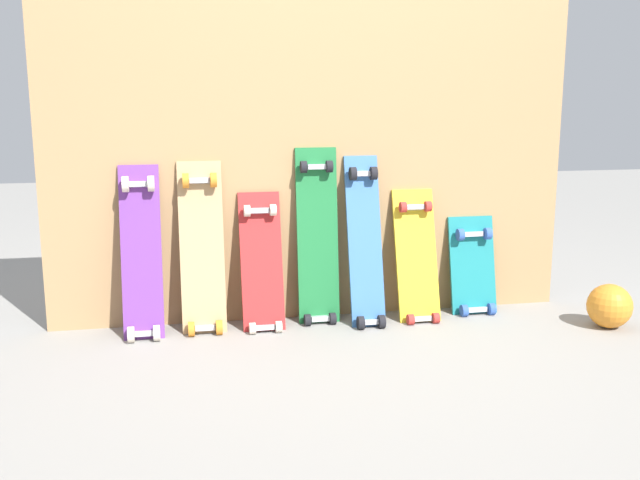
{
  "coord_description": "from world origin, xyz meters",
  "views": [
    {
      "loc": [
        -0.65,
        -3.31,
        1.07
      ],
      "look_at": [
        0.0,
        -0.07,
        0.4
      ],
      "focal_mm": 40.94,
      "sensor_mm": 36.0,
      "label": 1
    }
  ],
  "objects_px": {
    "rubber_ball": "(610,306)",
    "skateboard_blue": "(365,248)",
    "skateboard_teal": "(473,272)",
    "skateboard_purple": "(141,259)",
    "skateboard_green": "(317,243)",
    "skateboard_yellow": "(417,263)",
    "skateboard_natural": "(202,254)",
    "skateboard_red": "(262,269)"
  },
  "relations": [
    {
      "from": "skateboard_red",
      "to": "skateboard_teal",
      "type": "distance_m",
      "value": 1.05
    },
    {
      "from": "skateboard_green",
      "to": "skateboard_teal",
      "type": "distance_m",
      "value": 0.8
    },
    {
      "from": "skateboard_red",
      "to": "skateboard_blue",
      "type": "relative_size",
      "value": 0.82
    },
    {
      "from": "skateboard_green",
      "to": "skateboard_blue",
      "type": "bearing_deg",
      "value": -14.81
    },
    {
      "from": "skateboard_yellow",
      "to": "skateboard_natural",
      "type": "bearing_deg",
      "value": 178.87
    },
    {
      "from": "skateboard_red",
      "to": "rubber_ball",
      "type": "height_order",
      "value": "skateboard_red"
    },
    {
      "from": "skateboard_purple",
      "to": "skateboard_teal",
      "type": "bearing_deg",
      "value": 1.32
    },
    {
      "from": "skateboard_yellow",
      "to": "skateboard_purple",
      "type": "bearing_deg",
      "value": 179.97
    },
    {
      "from": "rubber_ball",
      "to": "skateboard_teal",
      "type": "bearing_deg",
      "value": 145.04
    },
    {
      "from": "skateboard_yellow",
      "to": "rubber_ball",
      "type": "bearing_deg",
      "value": -21.59
    },
    {
      "from": "skateboard_red",
      "to": "skateboard_yellow",
      "type": "bearing_deg",
      "value": -0.42
    },
    {
      "from": "skateboard_natural",
      "to": "skateboard_yellow",
      "type": "distance_m",
      "value": 1.02
    },
    {
      "from": "skateboard_purple",
      "to": "skateboard_green",
      "type": "distance_m",
      "value": 0.8
    },
    {
      "from": "skateboard_red",
      "to": "skateboard_natural",
      "type": "bearing_deg",
      "value": 176.9
    },
    {
      "from": "skateboard_green",
      "to": "skateboard_red",
      "type": "bearing_deg",
      "value": -170.94
    },
    {
      "from": "skateboard_red",
      "to": "skateboard_teal",
      "type": "relative_size",
      "value": 1.28
    },
    {
      "from": "skateboard_natural",
      "to": "skateboard_red",
      "type": "height_order",
      "value": "skateboard_natural"
    },
    {
      "from": "skateboard_green",
      "to": "rubber_ball",
      "type": "height_order",
      "value": "skateboard_green"
    },
    {
      "from": "skateboard_purple",
      "to": "skateboard_green",
      "type": "relative_size",
      "value": 0.92
    },
    {
      "from": "skateboard_red",
      "to": "skateboard_blue",
      "type": "height_order",
      "value": "skateboard_blue"
    },
    {
      "from": "skateboard_red",
      "to": "skateboard_green",
      "type": "height_order",
      "value": "skateboard_green"
    },
    {
      "from": "skateboard_purple",
      "to": "skateboard_red",
      "type": "relative_size",
      "value": 1.18
    },
    {
      "from": "skateboard_blue",
      "to": "skateboard_red",
      "type": "bearing_deg",
      "value": 178.13
    },
    {
      "from": "skateboard_natural",
      "to": "skateboard_purple",
      "type": "bearing_deg",
      "value": -175.86
    },
    {
      "from": "skateboard_natural",
      "to": "skateboard_teal",
      "type": "bearing_deg",
      "value": 0.75
    },
    {
      "from": "skateboard_teal",
      "to": "skateboard_blue",
      "type": "bearing_deg",
      "value": -175.17
    },
    {
      "from": "skateboard_natural",
      "to": "skateboard_green",
      "type": "distance_m",
      "value": 0.54
    },
    {
      "from": "rubber_ball",
      "to": "skateboard_blue",
      "type": "bearing_deg",
      "value": 163.74
    },
    {
      "from": "skateboard_teal",
      "to": "rubber_ball",
      "type": "xyz_separation_m",
      "value": [
        0.52,
        -0.36,
        -0.1
      ]
    },
    {
      "from": "skateboard_natural",
      "to": "skateboard_teal",
      "type": "relative_size",
      "value": 1.54
    },
    {
      "from": "skateboard_natural",
      "to": "skateboard_green",
      "type": "relative_size",
      "value": 0.94
    },
    {
      "from": "skateboard_green",
      "to": "skateboard_blue",
      "type": "xyz_separation_m",
      "value": [
        0.22,
        -0.06,
        -0.02
      ]
    },
    {
      "from": "skateboard_natural",
      "to": "skateboard_teal",
      "type": "distance_m",
      "value": 1.33
    },
    {
      "from": "skateboard_teal",
      "to": "rubber_ball",
      "type": "relative_size",
      "value": 2.63
    },
    {
      "from": "skateboard_green",
      "to": "skateboard_yellow",
      "type": "bearing_deg",
      "value": -5.69
    },
    {
      "from": "skateboard_blue",
      "to": "skateboard_yellow",
      "type": "bearing_deg",
      "value": 2.31
    },
    {
      "from": "skateboard_blue",
      "to": "rubber_ball",
      "type": "relative_size",
      "value": 4.12
    },
    {
      "from": "skateboard_yellow",
      "to": "rubber_ball",
      "type": "distance_m",
      "value": 0.9
    },
    {
      "from": "skateboard_blue",
      "to": "skateboard_teal",
      "type": "xyz_separation_m",
      "value": [
        0.56,
        0.05,
        -0.16
      ]
    },
    {
      "from": "skateboard_red",
      "to": "rubber_ball",
      "type": "bearing_deg",
      "value": -11.95
    },
    {
      "from": "skateboard_purple",
      "to": "skateboard_teal",
      "type": "height_order",
      "value": "skateboard_purple"
    },
    {
      "from": "skateboard_natural",
      "to": "skateboard_red",
      "type": "bearing_deg",
      "value": -3.1
    }
  ]
}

